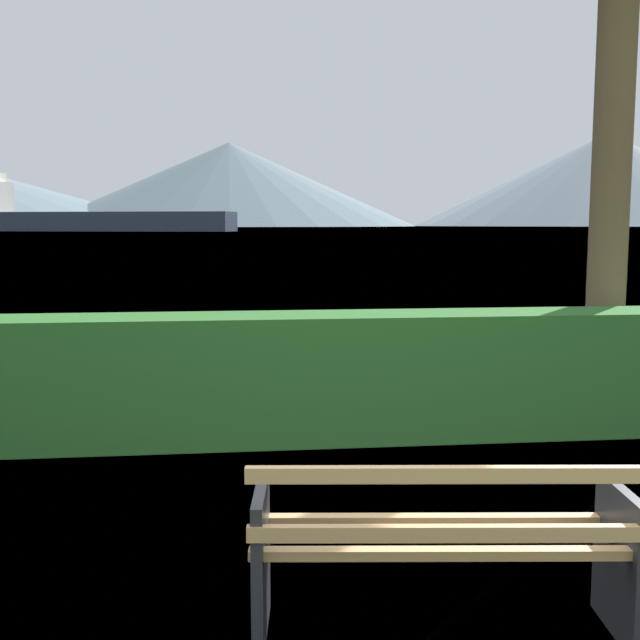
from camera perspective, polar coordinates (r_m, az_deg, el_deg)
ground_plane at (r=3.88m, az=8.55°, el=-21.35°), size 1400.00×1400.00×0.00m
water_surface at (r=311.41m, az=-6.47°, el=6.62°), size 620.00×620.00×0.00m
park_bench at (r=3.64m, az=8.83°, el=-15.90°), size 1.73×0.75×0.87m
hedge_row at (r=6.75m, az=1.37°, el=-4.10°), size 11.81×0.68×1.08m
cargo_ship_large at (r=201.48m, az=-18.96°, el=7.23°), size 77.74×31.98×14.13m
distant_hills at (r=563.83m, az=-2.53°, el=9.77°), size 801.10×341.71×69.30m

